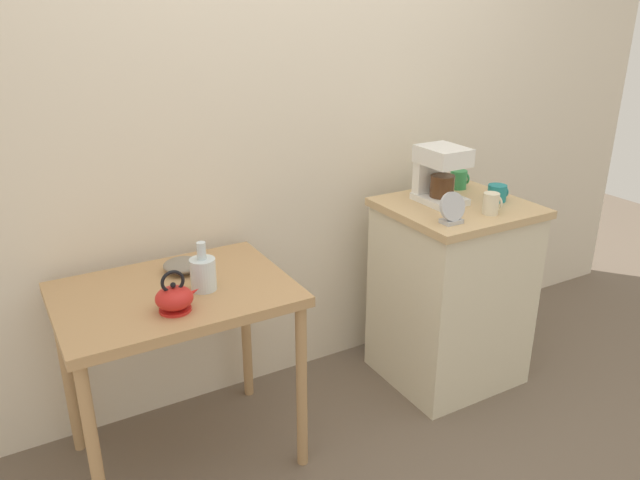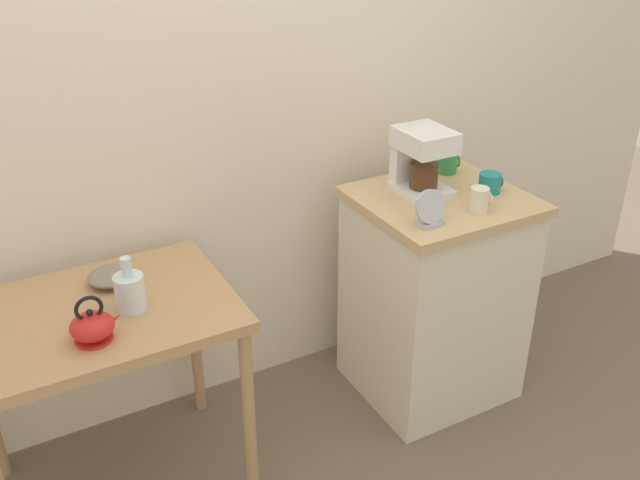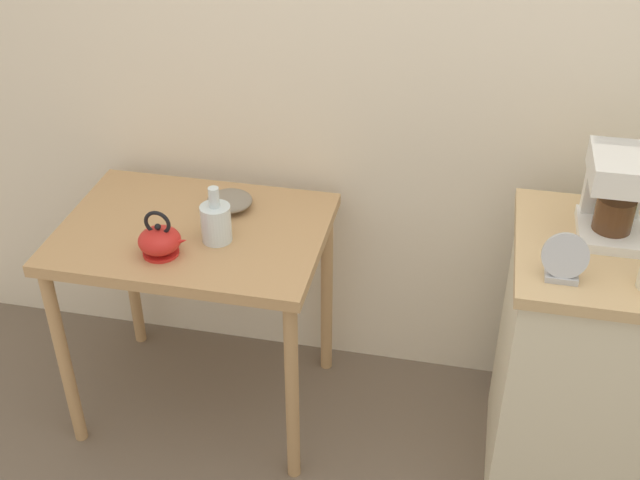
% 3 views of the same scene
% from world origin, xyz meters
% --- Properties ---
extents(ground_plane, '(8.00, 8.00, 0.00)m').
position_xyz_m(ground_plane, '(0.00, 0.00, 0.00)').
color(ground_plane, '#6B5B4C').
extents(back_wall, '(4.40, 0.10, 2.80)m').
position_xyz_m(back_wall, '(0.10, 0.47, 1.40)').
color(back_wall, beige).
rests_on(back_wall, ground_plane).
extents(wooden_table, '(0.86, 0.63, 0.77)m').
position_xyz_m(wooden_table, '(-0.72, 0.04, 0.67)').
color(wooden_table, tan).
rests_on(wooden_table, ground_plane).
extents(kitchen_counter, '(0.64, 0.59, 0.91)m').
position_xyz_m(kitchen_counter, '(0.62, -0.01, 0.45)').
color(kitchen_counter, beige).
rests_on(kitchen_counter, ground_plane).
extents(bowl_stoneware, '(0.15, 0.15, 0.05)m').
position_xyz_m(bowl_stoneware, '(-0.63, 0.19, 0.80)').
color(bowl_stoneware, gray).
rests_on(bowl_stoneware, wooden_table).
extents(teakettle, '(0.16, 0.13, 0.15)m').
position_xyz_m(teakettle, '(-0.76, -0.12, 0.82)').
color(teakettle, red).
rests_on(teakettle, wooden_table).
extents(glass_carafe_vase, '(0.10, 0.10, 0.19)m').
position_xyz_m(glass_carafe_vase, '(-0.62, -0.01, 0.84)').
color(glass_carafe_vase, silver).
rests_on(glass_carafe_vase, wooden_table).
extents(coffee_maker, '(0.18, 0.22, 0.26)m').
position_xyz_m(coffee_maker, '(0.56, 0.08, 1.05)').
color(coffee_maker, white).
rests_on(coffee_maker, kitchen_counter).
extents(table_clock, '(0.12, 0.06, 0.14)m').
position_xyz_m(table_clock, '(0.42, -0.19, 0.97)').
color(table_clock, '#B2B5BA').
rests_on(table_clock, kitchen_counter).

